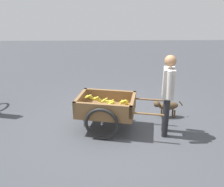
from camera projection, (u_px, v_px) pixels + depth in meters
name	position (u px, v px, depth m)	size (l,w,h in m)	color
ground_plane	(116.00, 128.00, 4.84)	(24.00, 24.00, 0.00)	#3D3F44
fruit_cart	(107.00, 109.00, 4.67)	(1.77, 1.10, 0.72)	brown
vendor_person	(168.00, 89.00, 4.31)	(0.26, 0.55, 1.54)	black
dog	(167.00, 106.00, 5.20)	(0.67, 0.23, 0.40)	#4C3823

